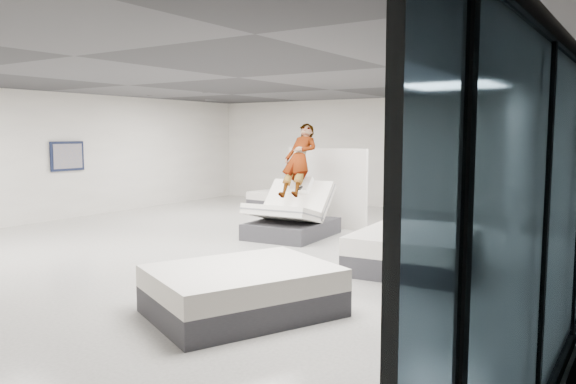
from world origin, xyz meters
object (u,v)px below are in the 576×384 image
Objects in this scene: hero_bed at (291,219)px; flat_bed_left_far at (283,200)px; flat_bed_right_near at (242,291)px; person at (299,176)px; divider_panel at (327,188)px; remote at (300,188)px; flat_bed_right_far at (414,250)px; column at (515,160)px; wall_poster at (67,156)px.

hero_bed is 1.10× the size of flat_bed_left_far.
hero_bed reaches higher than flat_bed_right_near.
person is 0.90× the size of divider_panel.
person is (-0.03, 0.33, 0.89)m from hero_bed.
divider_panel is at bearing 93.63° from remote.
flat_bed_right_far reaches higher than flat_bed_right_near.
flat_bed_left_far is at bearing 139.77° from divider_panel.
person reaches higher than flat_bed_right_far.
remote is at bearing 157.25° from flat_bed_right_far.
person is 5.53m from flat_bed_right_near.
flat_bed_right_near is at bearing -63.56° from hero_bed.
flat_bed_right_near is (-0.89, -3.36, -0.02)m from flat_bed_right_far.
hero_bed is 5.14m from flat_bed_right_near.
hero_bed is 0.78× the size of flat_bed_right_near.
flat_bed_right_near is at bearing -59.02° from flat_bed_left_far.
flat_bed_right_far is 3.47m from flat_bed_right_near.
flat_bed_right_near is (2.07, -4.60, -0.75)m from remote.
column is (3.60, 2.98, 0.56)m from remote.
divider_panel is 0.86× the size of flat_bed_right_far.
hero_bed is 3.41m from flat_bed_right_far.
wall_poster reaches higher than hero_bed.
flat_bed_left_far is (-2.68, 3.68, -0.14)m from hero_bed.
flat_bed_right_near is at bearing -69.27° from person.
flat_bed_right_far is at bearing -30.54° from person.
wall_poster reaches higher than divider_panel.
person reaches higher than divider_panel.
flat_bed_right_near reaches higher than flat_bed_left_far.
wall_poster is (-9.93, -4.00, 0.00)m from column.
column is at bearing 78.54° from flat_bed_right_near.
person is 6.24m from wall_poster.
hero_bed is 0.63× the size of column.
divider_panel is 6.54m from flat_bed_right_near.
remote is 3.29m from flat_bed_right_far.
flat_bed_left_far is (-4.97, 8.27, -0.05)m from flat_bed_right_near.
flat_bed_right_far is at bearing -42.06° from divider_panel.
flat_bed_right_near is 7.84m from column.
wall_poster reaches higher than person.
remote is at bearing 9.18° from wall_poster.
column is at bearing 21.93° from wall_poster.
column is (0.65, 4.22, 1.30)m from flat_bed_right_far.
column is at bearing 37.90° from hero_bed.
remote is 1.52m from divider_panel.
flat_bed_right_far is (3.20, -1.57, -0.97)m from person.
person is 4.40m from flat_bed_left_far.
flat_bed_left_far is 6.68m from column.
divider_panel is at bearing 110.49° from flat_bed_right_near.
wall_poster is (-8.40, 3.57, 1.31)m from flat_bed_right_near.
column is at bearing 81.27° from flat_bed_right_far.
divider_panel is 0.63× the size of column.
remote is 0.08× the size of flat_bed_left_far.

